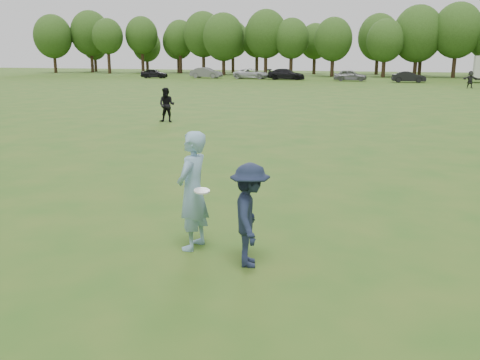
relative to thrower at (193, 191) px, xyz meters
The scene contains 13 objects.
ground 1.09m from the thrower, 168.39° to the right, with size 200.00×200.00×0.00m, color #295618.
thrower is the anchor object (origin of this frame).
defender 1.25m from the thrower, 18.10° to the right, with size 1.09×0.63×1.69m, color #192239.
player_far_a 17.46m from the thrower, 118.85° to the left, with size 0.84×0.66×1.73m, color black.
player_far_d 50.11m from the thrower, 80.50° to the left, with size 1.62×0.52×1.74m, color #2A2A2A.
car_a 67.61m from the thrower, 119.28° to the left, with size 1.56×3.88×1.32m, color black.
car_b 66.56m from the thrower, 112.88° to the left, with size 1.60×4.59×1.51m, color slate.
car_c 64.24m from the thrower, 107.20° to the left, with size 2.34×5.07×1.41m, color silver.
car_d 62.04m from the thrower, 102.84° to the left, with size 2.05×5.04×1.46m, color black.
car_e 59.99m from the thrower, 94.89° to the left, with size 1.70×4.23×1.44m, color slate.
car_f 58.62m from the thrower, 87.97° to the left, with size 1.41×4.03×1.33m, color black.
disc_in_play 0.33m from the thrower, 36.40° to the right, with size 0.31×0.31×0.07m.
treeline 77.05m from the thrower, 88.14° to the left, with size 130.35×18.39×11.74m.
Camera 1 is at (3.91, -7.67, 3.34)m, focal length 38.00 mm.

